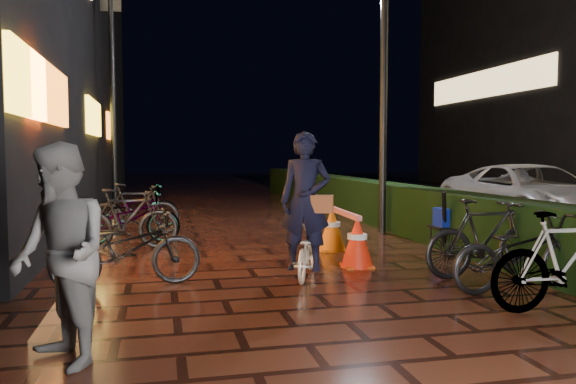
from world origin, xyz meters
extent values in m
plane|color=#381911|center=(0.00, 0.00, 0.00)|extent=(80.00, 80.00, 0.00)
cube|color=black|center=(3.30, 8.00, 0.50)|extent=(0.70, 20.00, 1.00)
imported|color=slate|center=(-2.59, -1.70, 0.89)|extent=(1.02, 1.09, 1.79)
imported|color=#B7B8BC|center=(6.48, 4.87, 0.72)|extent=(2.64, 5.26, 1.43)
cube|color=yellow|center=(-3.45, 1.50, 2.60)|extent=(0.08, 2.00, 0.90)
cube|color=orange|center=(-3.45, 3.00, 2.60)|extent=(0.08, 3.00, 0.90)
cube|color=yellow|center=(-3.45, 9.00, 2.60)|extent=(0.08, 2.80, 0.90)
cube|color=orange|center=(-3.45, 14.00, 2.60)|extent=(0.08, 2.20, 0.90)
cube|color=black|center=(17.50, 18.00, 7.00)|extent=(8.00, 14.00, 14.00)
cube|color=#FFD88C|center=(13.45, 18.00, 5.00)|extent=(0.06, 10.00, 1.30)
cylinder|color=black|center=(2.79, 4.75, 2.90)|extent=(0.17, 0.17, 5.80)
cylinder|color=black|center=(-3.03, 9.80, 2.91)|extent=(0.17, 0.17, 5.81)
cube|color=black|center=(-3.03, 9.80, 5.70)|extent=(0.57, 0.16, 0.39)
imported|color=white|center=(0.12, 0.97, 0.36)|extent=(0.97, 1.46, 0.72)
imported|color=black|center=(0.07, 0.87, 1.05)|extent=(0.79, 0.67, 1.85)
cube|color=brown|center=(0.26, 0.76, 1.02)|extent=(0.35, 0.25, 0.24)
cone|color=red|center=(1.03, 1.46, 0.39)|extent=(0.49, 0.49, 0.78)
cone|color=orange|center=(1.09, 2.91, 0.39)|extent=(0.49, 0.49, 0.78)
cube|color=#DF450B|center=(1.03, 1.46, 0.02)|extent=(0.44, 0.44, 0.03)
cube|color=orange|center=(1.09, 2.91, 0.02)|extent=(0.44, 0.44, 0.03)
cube|color=red|center=(1.06, 2.18, 0.73)|extent=(0.15, 1.67, 0.08)
cube|color=black|center=(3.02, 2.38, 0.42)|extent=(0.58, 0.48, 0.04)
cylinder|color=black|center=(2.78, 2.19, 0.20)|extent=(0.03, 0.03, 0.40)
cylinder|color=black|center=(3.24, 2.19, 0.20)|extent=(0.03, 0.03, 0.40)
cylinder|color=black|center=(2.79, 2.57, 0.20)|extent=(0.03, 0.03, 0.40)
cylinder|color=black|center=(3.25, 2.56, 0.20)|extent=(0.03, 0.03, 0.40)
cube|color=#0D20B3|center=(3.02, 2.38, 0.59)|extent=(0.42, 0.36, 0.31)
cylinder|color=black|center=(2.86, 2.22, 0.57)|extent=(0.28, 0.39, 1.00)
imported|color=black|center=(-2.37, 4.37, 0.49)|extent=(1.89, 0.79, 0.97)
imported|color=black|center=(-2.32, 5.43, 0.54)|extent=(1.82, 0.59, 1.08)
imported|color=black|center=(-2.23, 0.91, 0.49)|extent=(1.92, 0.89, 0.97)
imported|color=black|center=(-2.33, 6.56, 0.49)|extent=(1.92, 0.91, 0.97)
imported|color=black|center=(-2.40, 3.72, 0.54)|extent=(1.83, 0.64, 1.08)
imported|color=black|center=(2.44, -0.40, 0.49)|extent=(1.87, 0.71, 0.97)
imported|color=black|center=(2.42, -1.23, 0.54)|extent=(1.80, 0.55, 1.08)
imported|color=black|center=(2.48, 0.40, 0.54)|extent=(1.81, 0.57, 1.08)
camera|label=1|loc=(-1.82, -6.35, 1.69)|focal=35.00mm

